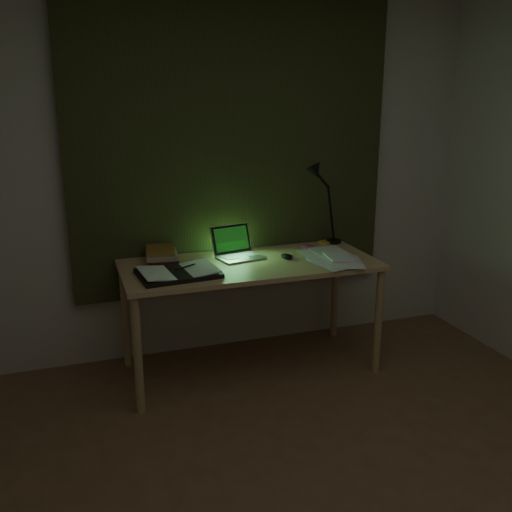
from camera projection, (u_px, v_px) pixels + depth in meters
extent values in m
cube|color=silver|center=(232.00, 175.00, 3.91)|extent=(3.50, 0.00, 2.50)
cube|color=#2B3018|center=(233.00, 146.00, 3.82)|extent=(2.20, 0.06, 2.00)
ellipsoid|color=black|center=(287.00, 256.00, 3.72)|extent=(0.08, 0.11, 0.04)
cube|color=gold|center=(326.00, 242.00, 4.12)|extent=(0.10, 0.10, 0.02)
cube|color=#CB4F85|center=(307.00, 246.00, 4.02)|extent=(0.08, 0.08, 0.01)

